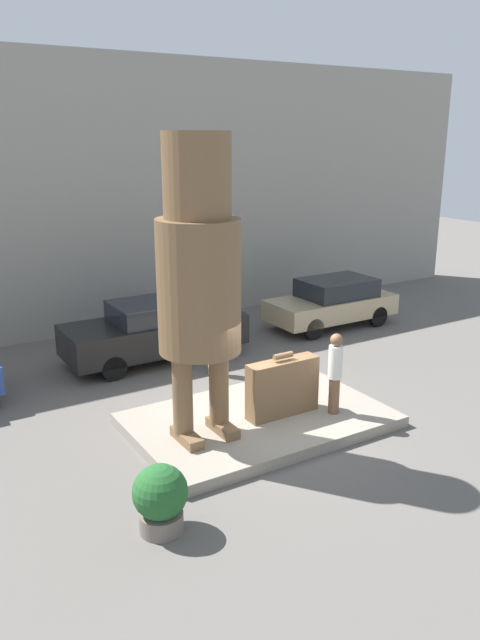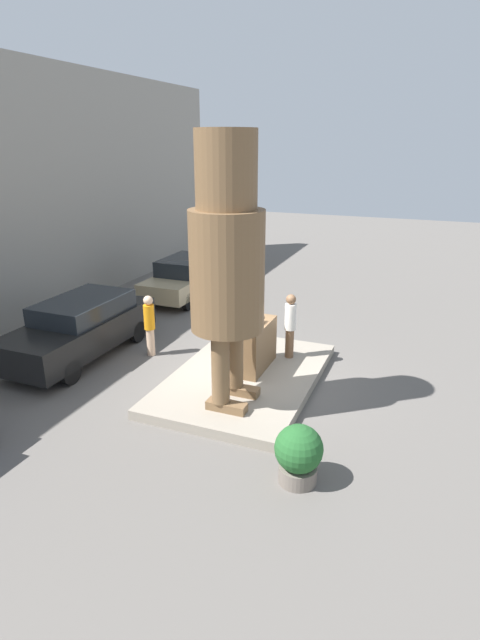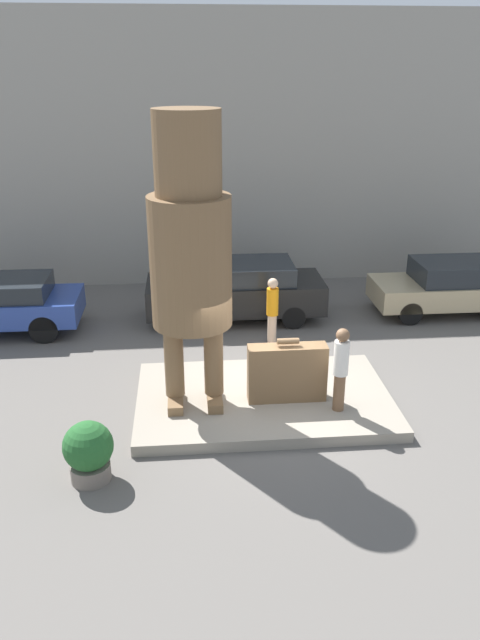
{
  "view_description": "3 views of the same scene",
  "coord_description": "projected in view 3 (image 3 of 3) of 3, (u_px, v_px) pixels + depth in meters",
  "views": [
    {
      "loc": [
        -6.42,
        -9.75,
        5.72
      ],
      "look_at": [
        -0.34,
        0.19,
        2.26
      ],
      "focal_mm": 35.0,
      "sensor_mm": 36.0,
      "label": 1
    },
    {
      "loc": [
        -10.26,
        -3.97,
        5.57
      ],
      "look_at": [
        -0.82,
        -0.19,
        1.92
      ],
      "focal_mm": 28.0,
      "sensor_mm": 36.0,
      "label": 2
    },
    {
      "loc": [
        -1.48,
        -11.09,
        6.47
      ],
      "look_at": [
        -0.5,
        -0.21,
        1.98
      ],
      "focal_mm": 35.0,
      "sensor_mm": 36.0,
      "label": 3
    }
  ],
  "objects": [
    {
      "name": "worker_hivis",
      "position": [
        272.0,
        308.0,
        15.27
      ],
      "size": [
        0.29,
        0.29,
        1.71
      ],
      "color": "beige",
      "rests_on": "ground_plane"
    },
    {
      "name": "giant_suitcase",
      "position": [
        287.0,
        373.0,
        12.34
      ],
      "size": [
        1.56,
        0.39,
        1.33
      ],
      "color": "brown",
      "rests_on": "pedestal"
    },
    {
      "name": "planter_pot",
      "position": [
        89.0,
        451.0,
        10.28
      ],
      "size": [
        0.84,
        0.84,
        1.08
      ],
      "color": "#70665B",
      "rests_on": "ground_plane"
    },
    {
      "name": "ground_plane",
      "position": [
        264.0,
        404.0,
        12.8
      ],
      "size": [
        60.0,
        60.0,
        0.0
      ],
      "primitive_type": "plane",
      "color": "#605B56"
    },
    {
      "name": "statue_figure",
      "position": [
        190.0,
        243.0,
        11.22
      ],
      "size": [
        1.51,
        1.51,
        5.57
      ],
      "color": "brown",
      "rests_on": "pedestal"
    },
    {
      "name": "pedestal",
      "position": [
        264.0,
        399.0,
        12.76
      ],
      "size": [
        5.15,
        3.32,
        0.23
      ],
      "color": "gray",
      "rests_on": "ground_plane"
    },
    {
      "name": "tourist",
      "position": [
        341.0,
        366.0,
        11.82
      ],
      "size": [
        0.29,
        0.29,
        1.71
      ],
      "color": "brown",
      "rests_on": "pedestal"
    },
    {
      "name": "parked_car_tan",
      "position": [
        449.0,
        286.0,
        17.26
      ],
      "size": [
        4.06,
        1.72,
        1.49
      ],
      "rotation": [
        0.0,
        0.0,
        3.14
      ],
      "color": "tan",
      "rests_on": "ground_plane"
    },
    {
      "name": "building_backdrop",
      "position": [
        232.0,
        153.0,
        18.84
      ],
      "size": [
        28.0,
        0.6,
        7.99
      ],
      "color": "gray",
      "rests_on": "ground_plane"
    },
    {
      "name": "parked_car_black",
      "position": [
        237.0,
        289.0,
        16.82
      ],
      "size": [
        4.73,
        1.83,
        1.59
      ],
      "rotation": [
        0.0,
        0.0,
        3.14
      ],
      "color": "black",
      "rests_on": "ground_plane"
    }
  ]
}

